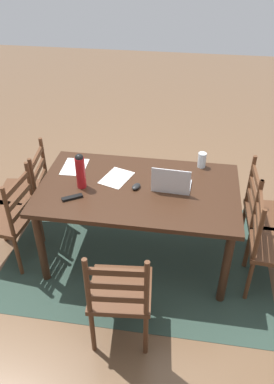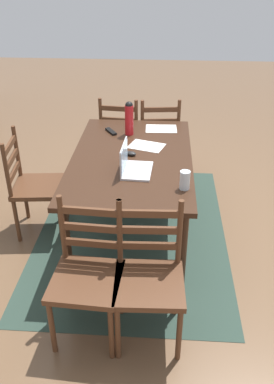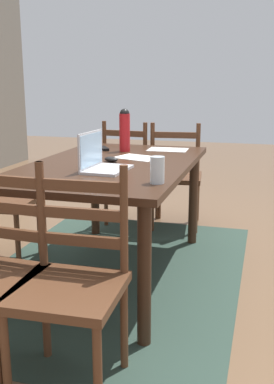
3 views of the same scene
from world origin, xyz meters
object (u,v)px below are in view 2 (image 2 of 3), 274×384
at_px(chair_right_near, 158,138).
at_px(chair_far_head, 34,186).
at_px(computer_mouse, 130,153).
at_px(chair_left_far, 88,275).
at_px(tv_remote, 111,131).
at_px(dining_table, 132,166).
at_px(laptop, 131,165).
at_px(chair_right_far, 122,137).
at_px(drinking_glass, 185,180).
at_px(chair_left_near, 149,278).
at_px(water_bottle, 129,118).

bearing_deg(chair_right_near, chair_far_head, 136.59).
bearing_deg(computer_mouse, chair_right_near, 9.12).
relative_size(chair_left_far, chair_right_near, 1.00).
distance_m(computer_mouse, tv_remote, 0.54).
relative_size(dining_table, laptop, 5.09).
xyz_separation_m(chair_left_far, tv_remote, (1.64, 0.04, 0.32)).
height_order(chair_right_far, drinking_glass, chair_right_far).
xyz_separation_m(laptop, tv_remote, (0.78, 0.26, -0.05)).
distance_m(chair_right_far, chair_left_far, 2.27).
distance_m(chair_left_near, laptop, 0.95).
distance_m(chair_right_far, chair_right_near, 0.41).
xyz_separation_m(water_bottle, drinking_glass, (-0.99, -0.48, -0.09)).
height_order(drinking_glass, computer_mouse, drinking_glass).
height_order(chair_left_far, computer_mouse, chair_left_far).
xyz_separation_m(dining_table, computer_mouse, (0.02, 0.01, 0.11)).
relative_size(chair_left_near, chair_far_head, 1.00).
bearing_deg(drinking_glass, computer_mouse, 39.09).
xyz_separation_m(chair_far_head, drinking_glass, (-0.51, -1.29, 0.38)).
xyz_separation_m(chair_left_near, computer_mouse, (1.15, 0.21, 0.33)).
height_order(chair_left_near, chair_left_far, same).
bearing_deg(chair_left_near, dining_table, 9.93).
distance_m(dining_table, water_bottle, 0.54).
height_order(chair_left_near, chair_right_near, same).
xyz_separation_m(chair_right_far, chair_right_near, (0.00, -0.41, 0.00)).
relative_size(chair_right_near, chair_far_head, 1.00).
relative_size(chair_far_head, computer_mouse, 9.50).
height_order(chair_right_near, drinking_glass, chair_right_near).
distance_m(dining_table, chair_far_head, 0.90).
relative_size(chair_right_near, computer_mouse, 9.50).
distance_m(chair_right_far, chair_far_head, 1.32).
bearing_deg(computer_mouse, tv_remote, 44.91).
height_order(chair_right_near, chair_far_head, same).
xyz_separation_m(laptop, drinking_glass, (-0.24, -0.40, 0.01)).
bearing_deg(chair_left_near, chair_right_far, 10.07).
distance_m(chair_left_near, chair_right_near, 2.27).
relative_size(chair_left_near, computer_mouse, 9.50).
bearing_deg(chair_right_near, water_bottle, 158.06).
bearing_deg(chair_left_far, chair_right_far, 0.17).
bearing_deg(laptop, dining_table, 4.06).
distance_m(drinking_glass, computer_mouse, 0.69).
height_order(chair_right_near, tv_remote, chair_right_near).
relative_size(dining_table, chair_right_far, 1.78).
bearing_deg(computer_mouse, water_bottle, 26.19).
bearing_deg(chair_right_far, water_bottle, -167.74).
xyz_separation_m(dining_table, chair_far_head, (-0.00, 0.87, -0.23)).
bearing_deg(computer_mouse, laptop, -153.66).
height_order(chair_left_far, laptop, laptop).
xyz_separation_m(water_bottle, computer_mouse, (-0.46, -0.05, -0.15)).
xyz_separation_m(chair_left_far, drinking_glass, (0.62, -0.62, 0.38)).
bearing_deg(chair_left_far, chair_right_near, -10.06).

